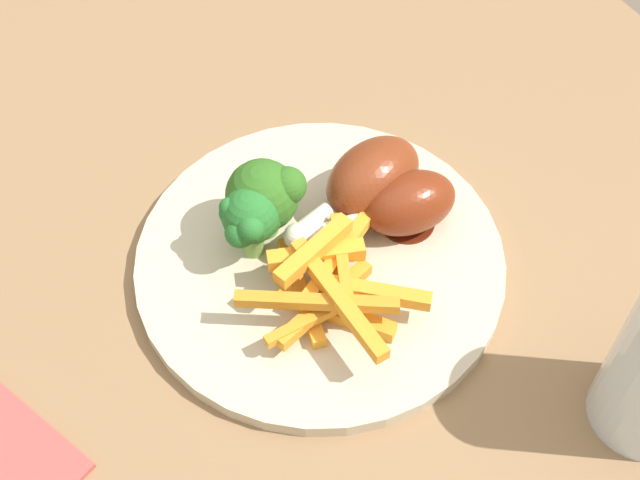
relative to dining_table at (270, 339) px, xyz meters
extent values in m
cube|color=#8E6B47|center=(0.00, 0.00, 0.08)|extent=(1.27, 0.86, 0.03)
cylinder|color=brown|center=(0.57, -0.37, -0.29)|extent=(0.06, 0.06, 0.71)
cylinder|color=beige|center=(-0.01, -0.04, 0.10)|extent=(0.26, 0.26, 0.01)
cylinder|color=#79AE51|center=(0.01, 0.00, 0.12)|extent=(0.02, 0.02, 0.03)
sphere|color=#266F2A|center=(0.01, 0.00, 0.15)|extent=(0.04, 0.04, 0.04)
sphere|color=#266F2A|center=(0.00, 0.01, 0.15)|extent=(0.02, 0.02, 0.02)
sphere|color=#266F2A|center=(0.01, -0.02, 0.14)|extent=(0.02, 0.02, 0.02)
sphere|color=#266F2A|center=(0.02, 0.01, 0.15)|extent=(0.01, 0.01, 0.01)
sphere|color=#266F2A|center=(0.01, 0.01, 0.14)|extent=(0.02, 0.02, 0.02)
sphere|color=#266F2A|center=(0.02, 0.01, 0.15)|extent=(0.02, 0.02, 0.02)
cylinder|color=#7DA94F|center=(0.03, -0.02, 0.12)|extent=(0.02, 0.02, 0.02)
sphere|color=#30661E|center=(0.03, -0.02, 0.14)|extent=(0.05, 0.05, 0.05)
sphere|color=#30661E|center=(0.04, -0.03, 0.14)|extent=(0.02, 0.02, 0.02)
sphere|color=#30661E|center=(0.02, -0.03, 0.15)|extent=(0.03, 0.03, 0.03)
sphere|color=#30661E|center=(0.01, -0.01, 0.14)|extent=(0.03, 0.03, 0.03)
cube|color=orange|center=(-0.06, -0.02, 0.11)|extent=(0.07, 0.06, 0.01)
cube|color=orange|center=(-0.04, -0.01, 0.11)|extent=(0.09, 0.03, 0.01)
cube|color=orange|center=(-0.03, -0.02, 0.14)|extent=(0.03, 0.07, 0.01)
cube|color=orange|center=(-0.04, -0.04, 0.13)|extent=(0.08, 0.04, 0.01)
cube|color=orange|center=(-0.07, -0.02, 0.14)|extent=(0.10, 0.01, 0.01)
cube|color=orange|center=(-0.06, -0.01, 0.13)|extent=(0.07, 0.09, 0.01)
cube|color=orange|center=(-0.07, -0.05, 0.13)|extent=(0.05, 0.06, 0.01)
cube|color=orange|center=(-0.06, -0.02, 0.12)|extent=(0.03, 0.08, 0.01)
cube|color=orange|center=(-0.07, -0.01, 0.12)|extent=(0.01, 0.07, 0.01)
cube|color=orange|center=(-0.03, -0.05, 0.13)|extent=(0.06, 0.09, 0.01)
cube|color=orange|center=(-0.03, -0.03, 0.13)|extent=(0.03, 0.07, 0.01)
cylinder|color=#531C0D|center=(0.01, -0.10, 0.11)|extent=(0.05, 0.05, 0.00)
ellipsoid|color=maroon|center=(0.01, -0.10, 0.13)|extent=(0.07, 0.09, 0.05)
cylinder|color=beige|center=(0.00, -0.04, 0.13)|extent=(0.02, 0.03, 0.01)
sphere|color=silver|center=(-0.01, -0.02, 0.13)|extent=(0.02, 0.02, 0.02)
cylinder|color=#4F180A|center=(-0.02, -0.11, 0.11)|extent=(0.04, 0.04, 0.00)
ellipsoid|color=maroon|center=(-0.02, -0.11, 0.13)|extent=(0.06, 0.08, 0.04)
cylinder|color=beige|center=(-0.01, -0.05, 0.13)|extent=(0.02, 0.05, 0.01)
sphere|color=silver|center=(-0.01, -0.03, 0.13)|extent=(0.02, 0.02, 0.02)
camera|label=1|loc=(-0.33, 0.14, 0.61)|focal=49.19mm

